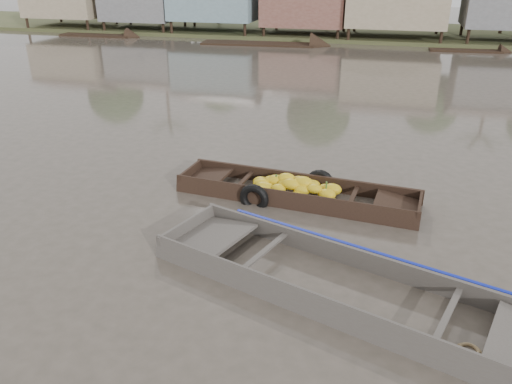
# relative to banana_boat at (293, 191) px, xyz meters

# --- Properties ---
(ground) EXTENTS (120.00, 120.00, 0.00)m
(ground) POSITION_rel_banana_boat_xyz_m (-0.68, -2.49, -0.16)
(ground) COLOR #474136
(ground) RESTS_ON ground
(banana_boat) EXTENTS (5.77, 1.87, 0.77)m
(banana_boat) POSITION_rel_banana_boat_xyz_m (0.00, 0.00, 0.00)
(banana_boat) COLOR black
(banana_boat) RESTS_ON ground
(viewer_boat) EXTENTS (7.19, 3.91, 0.56)m
(viewer_boat) POSITION_rel_banana_boat_xyz_m (1.61, -3.46, -0.11)
(viewer_boat) COLOR #49433D
(viewer_boat) RESTS_ON ground
(distant_boats) EXTENTS (48.42, 13.80, 0.35)m
(distant_boats) POSITION_rel_banana_boat_xyz_m (4.78, 21.71, -0.21)
(distant_boats) COLOR black
(distant_boats) RESTS_ON ground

